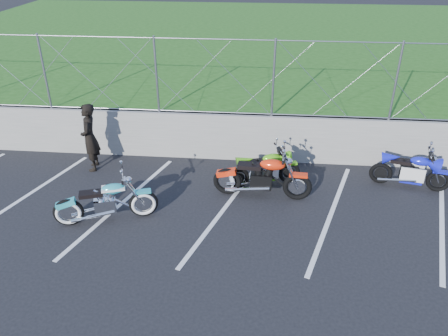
# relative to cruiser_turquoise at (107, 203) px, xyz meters

# --- Properties ---
(ground) EXTENTS (90.00, 90.00, 0.00)m
(ground) POSITION_rel_cruiser_turquoise_xyz_m (2.48, -0.31, -0.44)
(ground) COLOR black
(ground) RESTS_ON ground
(retaining_wall) EXTENTS (30.00, 0.22, 1.30)m
(retaining_wall) POSITION_rel_cruiser_turquoise_xyz_m (2.48, 3.19, 0.21)
(retaining_wall) COLOR slate
(retaining_wall) RESTS_ON ground
(grass_field) EXTENTS (30.00, 20.00, 1.30)m
(grass_field) POSITION_rel_cruiser_turquoise_xyz_m (2.48, 13.19, 0.21)
(grass_field) COLOR #1F4F15
(grass_field) RESTS_ON ground
(chain_link_fence) EXTENTS (28.00, 0.03, 2.00)m
(chain_link_fence) POSITION_rel_cruiser_turquoise_xyz_m (2.48, 3.19, 1.86)
(chain_link_fence) COLOR gray
(chain_link_fence) RESTS_ON retaining_wall
(parking_lines) EXTENTS (18.29, 4.31, 0.01)m
(parking_lines) POSITION_rel_cruiser_turquoise_xyz_m (3.68, 0.69, -0.44)
(parking_lines) COLOR silver
(parking_lines) RESTS_ON ground
(cruiser_turquoise) EXTENTS (2.15, 0.86, 1.10)m
(cruiser_turquoise) POSITION_rel_cruiser_turquoise_xyz_m (0.00, 0.00, 0.00)
(cruiser_turquoise) COLOR black
(cruiser_turquoise) RESTS_ON ground
(naked_orange) EXTENTS (2.33, 0.79, 1.16)m
(naked_orange) POSITION_rel_cruiser_turquoise_xyz_m (3.33, 1.27, 0.05)
(naked_orange) COLOR black
(naked_orange) RESTS_ON ground
(sportbike_green) EXTENTS (1.81, 0.75, 0.96)m
(sportbike_green) POSITION_rel_cruiser_turquoise_xyz_m (3.37, 1.82, -0.03)
(sportbike_green) COLOR black
(sportbike_green) RESTS_ON ground
(sportbike_blue) EXTENTS (1.86, 0.66, 0.97)m
(sportbike_blue) POSITION_rel_cruiser_turquoise_xyz_m (6.91, 2.05, -0.02)
(sportbike_blue) COLOR black
(sportbike_blue) RESTS_ON ground
(person_standing) EXTENTS (0.57, 0.74, 1.80)m
(person_standing) POSITION_rel_cruiser_turquoise_xyz_m (-1.16, 2.26, 0.46)
(person_standing) COLOR black
(person_standing) RESTS_ON ground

